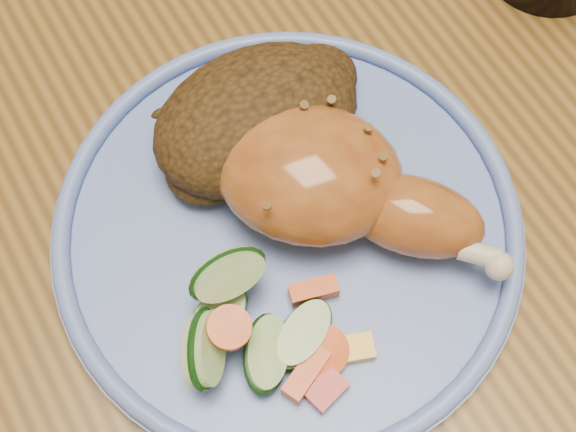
{
  "coord_description": "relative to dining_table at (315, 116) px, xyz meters",
  "views": [
    {
      "loc": [
        -0.17,
        -0.25,
        1.16
      ],
      "look_at": [
        -0.08,
        -0.1,
        0.78
      ],
      "focal_mm": 50.0,
      "sensor_mm": 36.0,
      "label": 1
    }
  ],
  "objects": [
    {
      "name": "dining_table",
      "position": [
        0.0,
        0.0,
        0.0
      ],
      "size": [
        0.9,
        1.4,
        0.75
      ],
      "color": "brown",
      "rests_on": "ground"
    },
    {
      "name": "ground",
      "position": [
        0.0,
        0.0,
        -0.67
      ],
      "size": [
        4.0,
        4.0,
        0.0
      ],
      "primitive_type": "plane",
      "color": "#543A1D",
      "rests_on": "ground"
    },
    {
      "name": "plate_rim",
      "position": [
        -0.08,
        -0.1,
        0.1
      ],
      "size": [
        0.25,
        0.25,
        0.01
      ],
      "primitive_type": "torus",
      "color": "#607ECB",
      "rests_on": "plate"
    },
    {
      "name": "rice_pilaf",
      "position": [
        -0.07,
        -0.04,
        0.12
      ],
      "size": [
        0.13,
        0.09,
        0.05
      ],
      "color": "#3F2A0F",
      "rests_on": "plate"
    },
    {
      "name": "vegetable_pile",
      "position": [
        -0.12,
        -0.14,
        0.11
      ],
      "size": [
        0.1,
        0.09,
        0.05
      ],
      "color": "#A50A05",
      "rests_on": "plate"
    },
    {
      "name": "chicken_leg",
      "position": [
        -0.05,
        -0.1,
        0.12
      ],
      "size": [
        0.14,
        0.16,
        0.05
      ],
      "color": "#B06225",
      "rests_on": "plate"
    },
    {
      "name": "plate",
      "position": [
        -0.08,
        -0.1,
        0.09
      ],
      "size": [
        0.25,
        0.25,
        0.01
      ],
      "primitive_type": "cylinder",
      "color": "#607ECB",
      "rests_on": "dining_table"
    }
  ]
}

